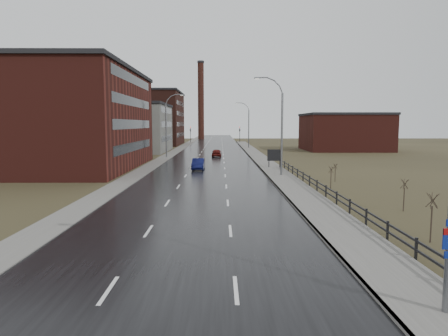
{
  "coord_description": "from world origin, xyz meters",
  "views": [
    {
      "loc": [
        1.75,
        -9.85,
        6.02
      ],
      "look_at": [
        1.99,
        17.54,
        3.0
      ],
      "focal_mm": 32.0,
      "sensor_mm": 36.0,
      "label": 1
    }
  ],
  "objects_px": {
    "streetlight_main": "(447,123)",
    "car_far": "(217,153)",
    "car_near": "(198,164)",
    "billboard": "(275,156)"
  },
  "relations": [
    {
      "from": "streetlight_main",
      "to": "car_far",
      "type": "xyz_separation_m",
      "value": [
        -7.43,
        61.4,
        -5.34
      ]
    },
    {
      "from": "car_near",
      "to": "streetlight_main",
      "type": "bearing_deg",
      "value": -76.1
    },
    {
      "from": "streetlight_main",
      "to": "car_far",
      "type": "relative_size",
      "value": 2.86
    },
    {
      "from": "car_near",
      "to": "car_far",
      "type": "relative_size",
      "value": 1.05
    },
    {
      "from": "car_far",
      "to": "car_near",
      "type": "bearing_deg",
      "value": 86.13
    },
    {
      "from": "streetlight_main",
      "to": "car_near",
      "type": "bearing_deg",
      "value": 103.37
    },
    {
      "from": "car_near",
      "to": "car_far",
      "type": "bearing_deg",
      "value": 84.41
    },
    {
      "from": "billboard",
      "to": "car_far",
      "type": "xyz_separation_m",
      "value": [
        -8.06,
        19.29,
        -1.02
      ]
    },
    {
      "from": "streetlight_main",
      "to": "car_near",
      "type": "distance_m",
      "value": 42.1
    },
    {
      "from": "billboard",
      "to": "car_near",
      "type": "bearing_deg",
      "value": -171.8
    }
  ]
}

